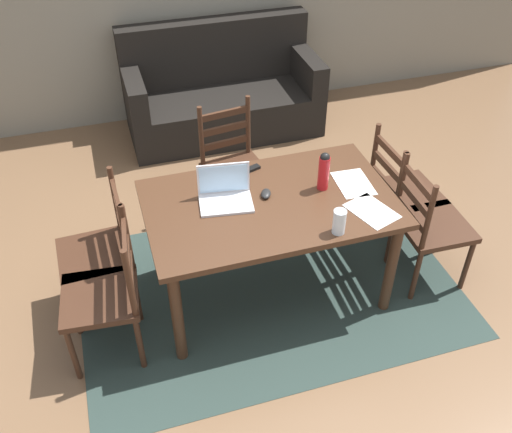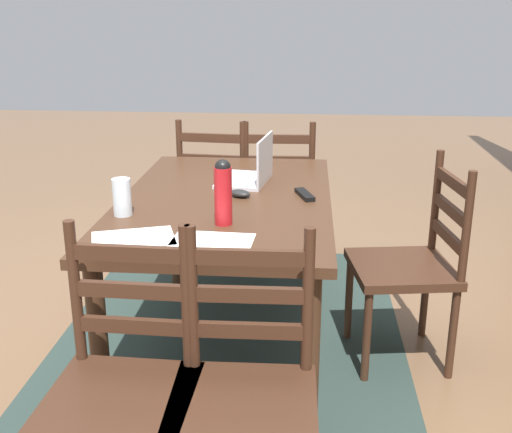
# 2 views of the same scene
# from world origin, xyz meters

# --- Properties ---
(ground_plane) EXTENTS (14.00, 14.00, 0.00)m
(ground_plane) POSITION_xyz_m (0.00, 0.00, 0.00)
(ground_plane) COLOR brown
(area_rug) EXTENTS (2.55, 1.70, 0.01)m
(area_rug) POSITION_xyz_m (0.00, 0.00, 0.00)
(area_rug) COLOR #283833
(area_rug) RESTS_ON ground
(dining_table) EXTENTS (1.53, 0.93, 0.77)m
(dining_table) POSITION_xyz_m (0.00, 0.00, 0.67)
(dining_table) COLOR #422819
(dining_table) RESTS_ON ground
(chair_right_far) EXTENTS (0.45, 0.45, 0.95)m
(chair_right_far) POSITION_xyz_m (1.06, 0.18, 0.46)
(chair_right_far) COLOR #3D2316
(chair_right_far) RESTS_ON ground
(chair_left_near) EXTENTS (0.48, 0.48, 0.95)m
(chair_left_near) POSITION_xyz_m (-1.06, -0.19, 0.46)
(chair_left_near) COLOR #3D2316
(chair_left_near) RESTS_ON ground
(chair_far_head) EXTENTS (0.50, 0.50, 0.95)m
(chair_far_head) POSITION_xyz_m (-0.01, 0.84, 0.46)
(chair_far_head) COLOR #3D2316
(chair_far_head) RESTS_ON ground
(chair_right_near) EXTENTS (0.45, 0.45, 0.95)m
(chair_right_near) POSITION_xyz_m (1.06, -0.18, 0.46)
(chair_right_near) COLOR #3D2316
(chair_right_near) RESTS_ON ground
(chair_left_far) EXTENTS (0.46, 0.46, 0.95)m
(chair_left_far) POSITION_xyz_m (-1.06, 0.19, 0.46)
(chair_left_far) COLOR #3D2316
(chair_left_far) RESTS_ON ground
(laptop) EXTENTS (0.35, 0.26, 0.23)m
(laptop) POSITION_xyz_m (-0.26, 0.10, 0.82)
(laptop) COLOR silver
(laptop) RESTS_ON dining_table
(water_bottle) EXTENTS (0.07, 0.07, 0.26)m
(water_bottle) POSITION_xyz_m (0.36, 0.04, 0.90)
(water_bottle) COLOR red
(water_bottle) RESTS_ON dining_table
(drinking_glass) EXTENTS (0.08, 0.08, 0.15)m
(drinking_glass) POSITION_xyz_m (0.28, -0.39, 0.84)
(drinking_glass) COLOR silver
(drinking_glass) RESTS_ON dining_table
(computer_mouse) EXTENTS (0.09, 0.12, 0.03)m
(computer_mouse) POSITION_xyz_m (-0.01, 0.06, 0.78)
(computer_mouse) COLOR black
(computer_mouse) RESTS_ON dining_table
(tv_remote) EXTENTS (0.18, 0.10, 0.02)m
(tv_remote) POSITION_xyz_m (-0.04, 0.35, 0.78)
(tv_remote) COLOR black
(tv_remote) RESTS_ON dining_table
(paper_stack_left) EXTENTS (0.23, 0.31, 0.00)m
(paper_stack_left) POSITION_xyz_m (0.57, 0.02, 0.77)
(paper_stack_left) COLOR white
(paper_stack_left) RESTS_ON dining_table
(paper_stack_right) EXTENTS (0.30, 0.35, 0.00)m
(paper_stack_right) POSITION_xyz_m (0.55, -0.27, 0.77)
(paper_stack_right) COLOR white
(paper_stack_right) RESTS_ON dining_table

